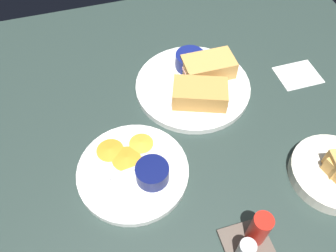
{
  "coord_description": "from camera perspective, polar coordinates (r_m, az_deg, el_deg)",
  "views": [
    {
      "loc": [
        25.42,
        44.89,
        65.46
      ],
      "look_at": [
        12.19,
        0.6,
        3.0
      ],
      "focal_mm": 36.49,
      "sensor_mm": 36.0,
      "label": 1
    }
  ],
  "objects": [
    {
      "name": "spoon_by_dark_ramekin",
      "position": [
        0.88,
        3.13,
        7.5
      ],
      "size": [
        5.74,
        9.48,
        0.8
      ],
      "color": "silver",
      "rests_on": "plate_sandwich_main"
    },
    {
      "name": "plantain_chip_scatter",
      "position": [
        0.75,
        -5.84,
        -5.22
      ],
      "size": [
        14.58,
        15.25,
        0.6
      ],
      "color": "gold",
      "rests_on": "plate_chips_companion"
    },
    {
      "name": "ramekin_dark_sauce",
      "position": [
        0.91,
        3.71,
        10.92
      ],
      "size": [
        7.73,
        7.73,
        4.08
      ],
      "color": "navy",
      "rests_on": "plate_sandwich_main"
    },
    {
      "name": "sandwich_half_far",
      "position": [
        0.9,
        6.76,
        9.8
      ],
      "size": [
        13.34,
        7.75,
        4.8
      ],
      "color": "tan",
      "rests_on": "plate_sandwich_main"
    },
    {
      "name": "paper_napkin_folded",
      "position": [
        0.99,
        20.89,
        8.0
      ],
      "size": [
        11.0,
        9.0,
        0.4
      ],
      "primitive_type": "cube",
      "rotation": [
        0.0,
        0.0,
        -0.0
      ],
      "color": "white",
      "rests_on": "ground_plane"
    },
    {
      "name": "plate_chips_companion",
      "position": [
        0.74,
        -5.87,
        -7.57
      ],
      "size": [
        23.96,
        23.96,
        1.6
      ],
      "primitive_type": "cylinder",
      "color": "white",
      "rests_on": "ground_plane"
    },
    {
      "name": "ramekin_light_gravy",
      "position": [
        0.71,
        -2.64,
        -7.8
      ],
      "size": [
        6.98,
        6.98,
        3.77
      ],
      "color": "#0C144C",
      "rests_on": "plate_chips_companion"
    },
    {
      "name": "ground_plane",
      "position": [
        0.85,
        7.82,
        0.4
      ],
      "size": [
        110.0,
        110.0,
        3.0
      ],
      "primitive_type": "cube",
      "color": "#283833"
    },
    {
      "name": "plate_sandwich_main",
      "position": [
        0.89,
        4.14,
        6.62
      ],
      "size": [
        29.39,
        29.39,
        1.6
      ],
      "primitive_type": "cylinder",
      "color": "white",
      "rests_on": "ground_plane"
    },
    {
      "name": "bread_basket_rear",
      "position": [
        0.8,
        26.04,
        -6.84
      ],
      "size": [
        18.01,
        18.01,
        7.7
      ],
      "color": "silver",
      "rests_on": "ground_plane"
    },
    {
      "name": "condiment_caddy",
      "position": [
        0.67,
        13.89,
        -17.95
      ],
      "size": [
        9.0,
        9.0,
        9.5
      ],
      "color": "brown",
      "rests_on": "ground_plane"
    },
    {
      "name": "spoon_by_gravy_ramekin",
      "position": [
        0.73,
        -9.7,
        -8.41
      ],
      "size": [
        9.96,
        2.57,
        0.8
      ],
      "color": "silver",
      "rests_on": "plate_chips_companion"
    },
    {
      "name": "sandwich_half_near",
      "position": [
        0.83,
        5.36,
        5.39
      ],
      "size": [
        14.88,
        11.71,
        4.8
      ],
      "color": "#C68C42",
      "rests_on": "plate_sandwich_main"
    }
  ]
}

